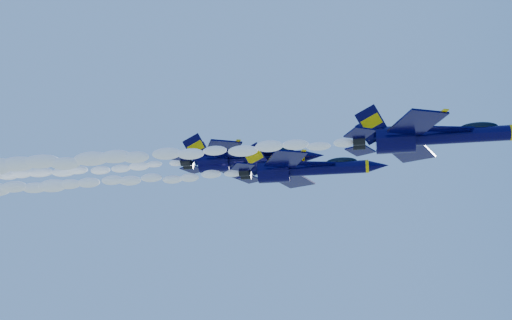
# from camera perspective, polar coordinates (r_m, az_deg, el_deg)

# --- Properties ---
(jet_lead) EXTENTS (18.74, 15.37, 6.96)m
(jet_lead) POSITION_cam_1_polar(r_m,az_deg,el_deg) (69.26, 15.33, 2.03)
(jet_lead) COLOR #040130
(smoke_trail_jet_lead) EXTENTS (45.78, 2.09, 1.88)m
(smoke_trail_jet_lead) POSITION_cam_1_polar(r_m,az_deg,el_deg) (72.30, -9.72, 0.34)
(smoke_trail_jet_lead) COLOR white
(jet_second) EXTENTS (19.19, 15.74, 7.13)m
(jet_second) POSITION_cam_1_polar(r_m,az_deg,el_deg) (83.20, 4.24, -0.80)
(jet_second) COLOR #040130
(smoke_trail_jet_second) EXTENTS (45.78, 2.14, 1.92)m
(smoke_trail_jet_second) POSITION_cam_1_polar(r_m,az_deg,el_deg) (90.92, -15.67, -2.02)
(smoke_trail_jet_second) COLOR white
(jet_third) EXTENTS (19.61, 16.08, 7.29)m
(jet_third) POSITION_cam_1_polar(r_m,az_deg,el_deg) (87.56, -1.18, 0.09)
(jet_third) COLOR #040130
(smoke_trail_jet_third) EXTENTS (45.78, 2.18, 1.97)m
(smoke_trail_jet_third) POSITION_cam_1_polar(r_m,az_deg,el_deg) (97.74, -19.53, -1.12)
(smoke_trail_jet_third) COLOR white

